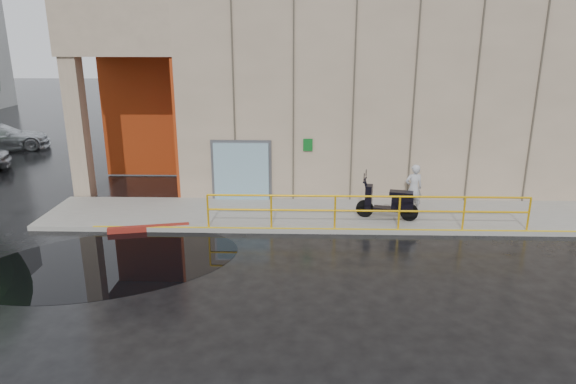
{
  "coord_description": "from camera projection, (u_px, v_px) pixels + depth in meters",
  "views": [
    {
      "loc": [
        2.32,
        -11.28,
        5.68
      ],
      "look_at": [
        1.91,
        3.0,
        1.31
      ],
      "focal_mm": 32.0,
      "sensor_mm": 36.0,
      "label": 1
    }
  ],
  "objects": [
    {
      "name": "ground",
      "position": [
        206.0,
        278.0,
        12.51
      ],
      "size": [
        120.0,
        120.0,
        0.0
      ],
      "primitive_type": "plane",
      "color": "black",
      "rests_on": "ground"
    },
    {
      "name": "sidewalk",
      "position": [
        354.0,
        215.0,
        16.68
      ],
      "size": [
        20.0,
        3.0,
        0.15
      ],
      "primitive_type": "cube",
      "color": "gray",
      "rests_on": "ground"
    },
    {
      "name": "red_curb",
      "position": [
        149.0,
        228.0,
        15.51
      ],
      "size": [
        2.38,
        0.68,
        0.18
      ],
      "primitive_type": "cube",
      "rotation": [
        0.0,
        0.0,
        0.21
      ],
      "color": "maroon",
      "rests_on": "ground"
    },
    {
      "name": "person",
      "position": [
        414.0,
        188.0,
        16.55
      ],
      "size": [
        0.64,
        0.47,
        1.6
      ],
      "primitive_type": "imported",
      "rotation": [
        0.0,
        0.0,
        3.31
      ],
      "color": "#B7B8BC",
      "rests_on": "sidewalk"
    },
    {
      "name": "building",
      "position": [
        369.0,
        72.0,
        21.64
      ],
      "size": [
        20.0,
        10.17,
        8.0
      ],
      "color": "gray",
      "rests_on": "ground"
    },
    {
      "name": "puddle",
      "position": [
        109.0,
        262.0,
        13.42
      ],
      "size": [
        7.88,
        6.4,
        0.01
      ],
      "primitive_type": "cube",
      "rotation": [
        0.0,
        0.0,
        0.37
      ],
      "color": "black",
      "rests_on": "ground"
    },
    {
      "name": "scooter",
      "position": [
        389.0,
        193.0,
        15.9
      ],
      "size": [
        1.97,
        1.04,
        1.49
      ],
      "rotation": [
        0.0,
        0.0,
        -0.24
      ],
      "color": "black",
      "rests_on": "sidewalk"
    },
    {
      "name": "guardrail",
      "position": [
        367.0,
        211.0,
        15.2
      ],
      "size": [
        9.56,
        0.06,
        1.03
      ],
      "color": "#DFA30B",
      "rests_on": "sidewalk"
    }
  ]
}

